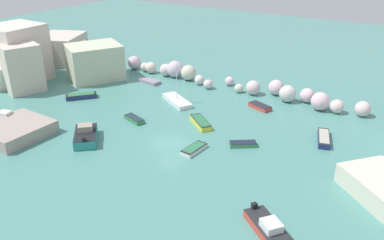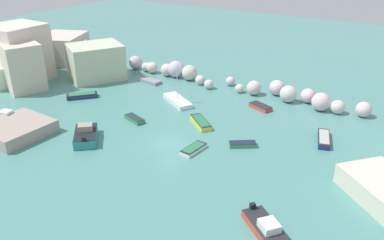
{
  "view_description": "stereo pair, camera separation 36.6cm",
  "coord_description": "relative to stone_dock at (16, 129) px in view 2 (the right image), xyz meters",
  "views": [
    {
      "loc": [
        22.24,
        -30.76,
        20.31
      ],
      "look_at": [
        0.0,
        4.59,
        1.0
      ],
      "focal_mm": 37.24,
      "sensor_mm": 36.0,
      "label": 1
    },
    {
      "loc": [
        22.54,
        -30.57,
        20.31
      ],
      "look_at": [
        0.0,
        4.59,
        1.0
      ],
      "focal_mm": 37.24,
      "sensor_mm": 36.0,
      "label": 2
    }
  ],
  "objects": [
    {
      "name": "cove_water",
      "position": [
        15.6,
        7.55,
        -0.71
      ],
      "size": [
        160.0,
        160.0,
        0.0
      ],
      "primitive_type": "plane",
      "color": "teal",
      "rests_on": "ground"
    },
    {
      "name": "cliff_headland_left",
      "position": [
        -15.42,
        15.63,
        2.28
      ],
      "size": [
        22.66,
        22.97,
        8.51
      ],
      "color": "beige",
      "rests_on": "ground"
    },
    {
      "name": "rock_breakwater",
      "position": [
        13.01,
        26.15,
        0.35
      ],
      "size": [
        38.4,
        4.75,
        2.62
      ],
      "color": "silver",
      "rests_on": "ground"
    },
    {
      "name": "stone_dock",
      "position": [
        0.0,
        0.0,
        0.0
      ],
      "size": [
        6.66,
        6.84,
        1.42
      ],
      "primitive_type": "cube",
      "rotation": [
        0.0,
        0.0,
        -0.03
      ],
      "color": "#A29286",
      "rests_on": "ground"
    },
    {
      "name": "moored_boat_0",
      "position": [
        1.78,
        22.04,
        -0.47
      ],
      "size": [
        3.53,
        1.94,
        0.47
      ],
      "rotation": [
        0.0,
        0.0,
        3.01
      ],
      "color": "gray",
      "rests_on": "cove_water"
    },
    {
      "name": "moored_boat_1",
      "position": [
        22.58,
        11.24,
        -0.47
      ],
      "size": [
        2.94,
        2.52,
        0.49
      ],
      "rotation": [
        0.0,
        0.0,
        3.76
      ],
      "color": "#418354",
      "rests_on": "cove_water"
    },
    {
      "name": "moored_boat_2",
      "position": [
        9.81,
        17.58,
        -0.4
      ],
      "size": [
        5.69,
        4.36,
        5.37
      ],
      "rotation": [
        0.0,
        0.0,
        2.62
      ],
      "color": "silver",
      "rests_on": "cove_water"
    },
    {
      "name": "moored_boat_3",
      "position": [
        20.0,
        21.73,
        -0.44
      ],
      "size": [
        3.3,
        2.32,
        0.54
      ],
      "rotation": [
        0.0,
        0.0,
        2.78
      ],
      "color": "#C24135",
      "rests_on": "cove_water"
    },
    {
      "name": "moored_boat_4",
      "position": [
        29.51,
        17.02,
        -0.38
      ],
      "size": [
        2.37,
        4.37,
        0.63
      ],
      "rotation": [
        0.0,
        0.0,
        1.87
      ],
      "color": "navy",
      "rests_on": "cove_water"
    },
    {
      "name": "moored_boat_5",
      "position": [
        7.53,
        3.26,
        -0.09
      ],
      "size": [
        4.8,
        4.91,
        1.71
      ],
      "rotation": [
        0.0,
        0.0,
        2.32
      ],
      "color": "teal",
      "rests_on": "cove_water"
    },
    {
      "name": "moored_boat_6",
      "position": [
        8.69,
        10.02,
        -0.46
      ],
      "size": [
        3.12,
        1.9,
        0.51
      ],
      "rotation": [
        0.0,
        0.0,
        2.85
      ],
      "color": "#357B4C",
      "rests_on": "cove_water"
    },
    {
      "name": "moored_boat_7",
      "position": [
        -2.29,
        11.92,
        -0.38
      ],
      "size": [
        3.73,
        3.99,
        0.64
      ],
      "rotation": [
        0.0,
        0.0,
        0.85
      ],
      "color": "navy",
      "rests_on": "cove_water"
    },
    {
      "name": "moored_boat_8",
      "position": [
        -3.72,
        0.94,
        -0.13
      ],
      "size": [
        5.69,
        3.22,
        1.76
      ],
      "rotation": [
        0.0,
        0.0,
        0.3
      ],
      "color": "gray",
      "rests_on": "cove_water"
    },
    {
      "name": "moored_boat_9",
      "position": [
        29.95,
        -0.04,
        -0.25
      ],
      "size": [
        4.5,
        4.08,
        1.29
      ],
      "rotation": [
        0.0,
        0.0,
        5.61
      ],
      "color": "#C13F30",
      "rests_on": "cove_water"
    },
    {
      "name": "moored_boat_10",
      "position": [
        16.0,
        13.43,
        -0.4
      ],
      "size": [
        4.09,
        3.62,
        0.6
      ],
      "rotation": [
        0.0,
        0.0,
        2.47
      ],
      "color": "yellow",
      "rests_on": "cove_water"
    },
    {
      "name": "moored_boat_11",
      "position": [
        18.71,
        7.6,
        -0.47
      ],
      "size": [
        1.55,
        3.25,
        0.45
      ],
      "rotation": [
        0.0,
        0.0,
        1.48
      ],
      "color": "silver",
      "rests_on": "cove_water"
    }
  ]
}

